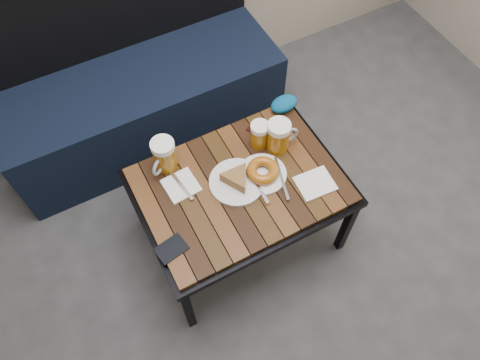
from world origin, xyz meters
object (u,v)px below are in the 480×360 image
knit_pouch (284,104)px  beer_mug_left (164,155)px  bench (141,98)px  passport_burgundy (261,129)px  plate_pie (237,180)px  beer_mug_right (279,136)px  beer_mug_centre (260,135)px  passport_navy (171,249)px  cafe_table (240,189)px  plate_bagel (263,172)px

knit_pouch → beer_mug_left: bearing=-176.0°
bench → beer_mug_left: bench is taller
passport_burgundy → knit_pouch: bearing=-6.6°
plate_pie → knit_pouch: bearing=34.2°
beer_mug_right → passport_burgundy: size_ratio=1.45×
beer_mug_centre → knit_pouch: size_ratio=0.96×
bench → beer_mug_centre: bench is taller
beer_mug_centre → knit_pouch: bearing=46.6°
beer_mug_centre → passport_navy: (-0.53, -0.27, -0.06)m
cafe_table → passport_burgundy: bearing=43.6°
beer_mug_right → beer_mug_centre: bearing=144.8°
beer_mug_left → knit_pouch: 0.59m
bench → beer_mug_right: size_ratio=9.07×
passport_navy → beer_mug_left: bearing=149.0°
plate_bagel → beer_mug_centre: bearing=65.0°
bench → cafe_table: size_ratio=1.67×
plate_pie → plate_bagel: (0.11, -0.02, -0.00)m
bench → passport_navy: size_ratio=12.43×
bench → passport_navy: bench is taller
passport_navy → plate_bagel: bearing=94.7°
cafe_table → bench: bearing=100.6°
plate_bagel → plate_pie: bearing=171.7°
cafe_table → plate_pie: (-0.01, 0.01, 0.07)m
passport_burgundy → beer_mug_right: bearing=-110.0°
beer_mug_centre → beer_mug_left: bearing=-177.7°
cafe_table → beer_mug_left: beer_mug_left is taller
cafe_table → knit_pouch: (0.36, 0.26, 0.07)m
passport_navy → knit_pouch: size_ratio=0.86×
passport_burgundy → knit_pouch: 0.16m
cafe_table → passport_navy: size_ratio=7.46×
bench → plate_pie: 0.84m
plate_pie → knit_pouch: size_ratio=1.72×
beer_mug_left → plate_bagel: bearing=108.3°
beer_mug_centre → knit_pouch: (0.19, 0.12, -0.03)m
cafe_table → plate_pie: plate_pie is taller
bench → beer_mug_right: 0.86m
beer_mug_centre → passport_burgundy: beer_mug_centre is taller
plate_pie → plate_bagel: plate_pie is taller
bench → beer_mug_right: bearing=-62.3°
cafe_table → beer_mug_centre: 0.24m
beer_mug_left → beer_mug_centre: size_ratio=1.22×
beer_mug_right → plate_pie: (-0.24, -0.08, -0.05)m
beer_mug_centre → passport_burgundy: (0.04, 0.06, -0.06)m
cafe_table → plate_pie: bearing=139.1°
bench → passport_burgundy: bearing=-59.1°
beer_mug_left → cafe_table: bearing=99.0°
plate_pie → beer_mug_left: bearing=136.0°
beer_mug_right → passport_navy: beer_mug_right is taller
beer_mug_left → plate_bagel: 0.40m
beer_mug_left → knit_pouch: bearing=146.9°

